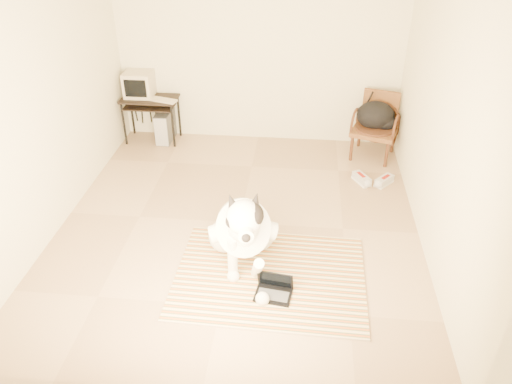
# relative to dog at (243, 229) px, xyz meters

# --- Properties ---
(floor) EXTENTS (4.50, 4.50, 0.00)m
(floor) POSITION_rel_dog_xyz_m (-0.13, 0.67, -0.41)
(floor) COLOR tan
(floor) RESTS_ON ground
(wall_back) EXTENTS (4.50, 0.00, 4.50)m
(wall_back) POSITION_rel_dog_xyz_m (-0.13, 2.92, 0.94)
(wall_back) COLOR beige
(wall_back) RESTS_ON floor
(wall_front) EXTENTS (4.50, 0.00, 4.50)m
(wall_front) POSITION_rel_dog_xyz_m (-0.13, -1.58, 0.94)
(wall_front) COLOR beige
(wall_front) RESTS_ON floor
(wall_left) EXTENTS (0.00, 4.50, 4.50)m
(wall_left) POSITION_rel_dog_xyz_m (-2.13, 0.67, 0.94)
(wall_left) COLOR beige
(wall_left) RESTS_ON floor
(wall_right) EXTENTS (0.00, 4.50, 4.50)m
(wall_right) POSITION_rel_dog_xyz_m (1.87, 0.67, 0.94)
(wall_right) COLOR beige
(wall_right) RESTS_ON floor
(rug) EXTENTS (1.88, 1.45, 0.02)m
(rug) POSITION_rel_dog_xyz_m (0.29, -0.21, -0.40)
(rug) COLOR #BF6126
(rug) RESTS_ON floor
(dog) EXTENTS (0.70, 1.38, 1.04)m
(dog) POSITION_rel_dog_xyz_m (0.00, 0.00, 0.00)
(dog) COLOR white
(dog) RESTS_ON rug
(laptop) EXTENTS (0.37, 0.29, 0.24)m
(laptop) POSITION_rel_dog_xyz_m (0.35, -0.46, -0.33)
(laptop) COLOR black
(laptop) RESTS_ON rug
(computer_desk) EXTENTS (0.80, 0.45, 0.66)m
(computer_desk) POSITION_rel_dog_xyz_m (-1.68, 2.66, 0.16)
(computer_desk) COLOR black
(computer_desk) RESTS_ON floor
(crt_monitor) EXTENTS (0.40, 0.38, 0.35)m
(crt_monitor) POSITION_rel_dog_xyz_m (-1.83, 2.75, 0.43)
(crt_monitor) COLOR #C3B398
(crt_monitor) RESTS_ON computer_desk
(desk_keyboard) EXTENTS (0.42, 0.25, 0.03)m
(desk_keyboard) POSITION_rel_dog_xyz_m (-1.45, 2.58, 0.27)
(desk_keyboard) COLOR #C3B398
(desk_keyboard) RESTS_ON computer_desk
(pc_tower) EXTENTS (0.21, 0.48, 0.45)m
(pc_tower) POSITION_rel_dog_xyz_m (-1.49, 2.69, -0.19)
(pc_tower) COLOR #48484B
(pc_tower) RESTS_ON floor
(rattan_chair) EXTENTS (0.72, 0.71, 0.88)m
(rattan_chair) POSITION_rel_dog_xyz_m (1.54, 2.53, 0.03)
(rattan_chair) COLOR brown
(rattan_chair) RESTS_ON floor
(backpack) EXTENTS (0.55, 0.43, 0.38)m
(backpack) POSITION_rel_dog_xyz_m (1.54, 2.53, 0.17)
(backpack) COLOR black
(backpack) RESTS_ON rattan_chair
(sneaker_left) EXTENTS (0.25, 0.32, 0.10)m
(sneaker_left) POSITION_rel_dog_xyz_m (1.33, 1.72, -0.36)
(sneaker_left) COLOR silver
(sneaker_left) RESTS_ON floor
(sneaker_right) EXTENTS (0.28, 0.30, 0.10)m
(sneaker_right) POSITION_rel_dog_xyz_m (1.61, 1.70, -0.37)
(sneaker_right) COLOR silver
(sneaker_right) RESTS_ON floor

